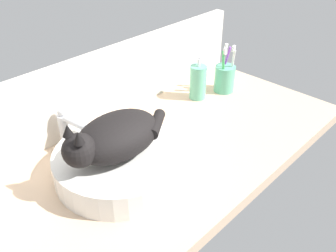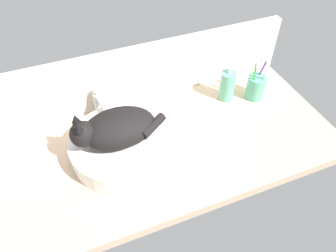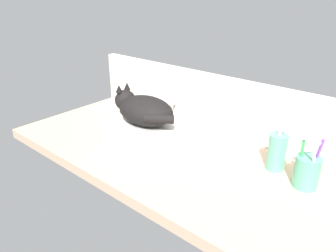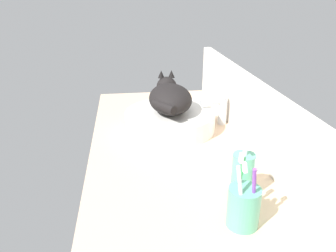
# 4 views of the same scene
# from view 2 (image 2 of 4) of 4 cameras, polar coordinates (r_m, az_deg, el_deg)

# --- Properties ---
(ground_plane) EXTENTS (1.33, 0.61, 0.04)m
(ground_plane) POSITION_cam_2_polar(r_m,az_deg,el_deg) (1.24, -1.43, -3.72)
(ground_plane) COLOR tan
(backsplash_panel) EXTENTS (1.33, 0.04, 0.24)m
(backsplash_panel) POSITION_cam_2_polar(r_m,az_deg,el_deg) (1.34, -5.92, 8.88)
(backsplash_panel) COLOR silver
(backsplash_panel) RESTS_ON ground_plane
(sink_basin) EXTENTS (0.37, 0.37, 0.08)m
(sink_basin) POSITION_cam_2_polar(r_m,az_deg,el_deg) (1.18, -8.02, -3.44)
(sink_basin) COLOR silver
(sink_basin) RESTS_ON ground_plane
(cat) EXTENTS (0.32, 0.17, 0.14)m
(cat) POSITION_cam_2_polar(r_m,az_deg,el_deg) (1.11, -9.18, -0.41)
(cat) COLOR black
(cat) RESTS_ON sink_basin
(faucet) EXTENTS (0.04, 0.12, 0.14)m
(faucet) POSITION_cam_2_polar(r_m,az_deg,el_deg) (1.30, -11.87, 3.98)
(faucet) COLOR silver
(faucet) RESTS_ON ground_plane
(soap_dispenser) EXTENTS (0.06, 0.06, 0.16)m
(soap_dispenser) POSITION_cam_2_polar(r_m,az_deg,el_deg) (1.39, 10.28, 6.91)
(soap_dispenser) COLOR #60B793
(soap_dispenser) RESTS_ON ground_plane
(toothbrush_cup) EXTENTS (0.08, 0.08, 0.19)m
(toothbrush_cup) POSITION_cam_2_polar(r_m,az_deg,el_deg) (1.43, 15.08, 6.65)
(toothbrush_cup) COLOR #5BB28E
(toothbrush_cup) RESTS_ON ground_plane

